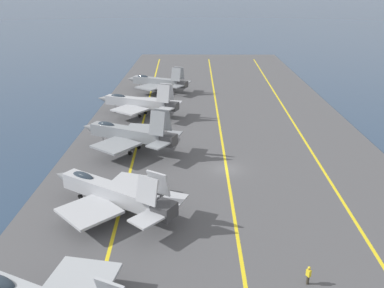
{
  "coord_description": "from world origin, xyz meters",
  "views": [
    {
      "loc": [
        -49.68,
        4.12,
        23.53
      ],
      "look_at": [
        2.8,
        4.68,
        2.9
      ],
      "focal_mm": 38.0,
      "sensor_mm": 36.0,
      "label": 1
    }
  ],
  "objects_px": {
    "parked_jet_third": "(129,133)",
    "parked_jet_fourth": "(138,102)",
    "parked_jet_second": "(111,192)",
    "crew_yellow_vest": "(308,274)",
    "parked_jet_fifth": "(158,82)"
  },
  "relations": [
    {
      "from": "parked_jet_third",
      "to": "parked_jet_fourth",
      "type": "xyz_separation_m",
      "value": [
        17.65,
        1.01,
        -0.22
      ]
    },
    {
      "from": "parked_jet_second",
      "to": "crew_yellow_vest",
      "type": "relative_size",
      "value": 9.39
    },
    {
      "from": "crew_yellow_vest",
      "to": "parked_jet_second",
      "type": "bearing_deg",
      "value": 58.06
    },
    {
      "from": "parked_jet_fourth",
      "to": "parked_jet_fifth",
      "type": "height_order",
      "value": "parked_jet_fourth"
    },
    {
      "from": "parked_jet_fifth",
      "to": "parked_jet_third",
      "type": "bearing_deg",
      "value": 178.55
    },
    {
      "from": "parked_jet_third",
      "to": "parked_jet_fourth",
      "type": "height_order",
      "value": "parked_jet_third"
    },
    {
      "from": "parked_jet_fourth",
      "to": "crew_yellow_vest",
      "type": "bearing_deg",
      "value": -156.48
    },
    {
      "from": "parked_jet_second",
      "to": "parked_jet_fifth",
      "type": "bearing_deg",
      "value": -0.17
    },
    {
      "from": "parked_jet_second",
      "to": "parked_jet_third",
      "type": "relative_size",
      "value": 1.03
    },
    {
      "from": "parked_jet_second",
      "to": "crew_yellow_vest",
      "type": "height_order",
      "value": "parked_jet_second"
    },
    {
      "from": "parked_jet_second",
      "to": "parked_jet_fifth",
      "type": "distance_m",
      "value": 53.74
    },
    {
      "from": "parked_jet_third",
      "to": "parked_jet_fifth",
      "type": "bearing_deg",
      "value": -1.45
    },
    {
      "from": "parked_jet_second",
      "to": "parked_jet_fourth",
      "type": "xyz_separation_m",
      "value": [
        34.88,
        1.77,
        0.28
      ]
    },
    {
      "from": "parked_jet_third",
      "to": "crew_yellow_vest",
      "type": "height_order",
      "value": "parked_jet_third"
    },
    {
      "from": "parked_jet_fourth",
      "to": "crew_yellow_vest",
      "type": "height_order",
      "value": "parked_jet_fourth"
    }
  ]
}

